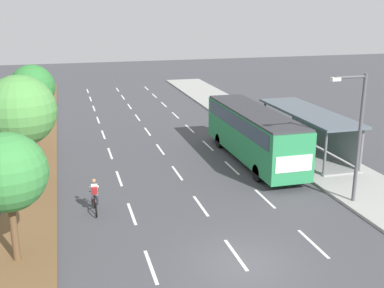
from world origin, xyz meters
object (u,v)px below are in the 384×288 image
bus_shelter (311,128)px  streetlight (357,130)px  median_tree_third (33,87)px  median_tree_nearest (7,173)px  cyclist (95,197)px  median_tree_second (21,111)px  bus (253,130)px

bus_shelter → streetlight: size_ratio=1.47×
median_tree_third → streetlight: bearing=-39.7°
streetlight → median_tree_nearest: bearing=-174.4°
cyclist → streetlight: streetlight is taller
cyclist → median_tree_second: bearing=134.4°
cyclist → median_tree_second: 6.00m
bus_shelter → median_tree_second: size_ratio=1.52×
bus_shelter → bus: bus is taller
median_tree_nearest → streetlight: streetlight is taller
bus_shelter → bus: bearing=-175.8°
median_tree_nearest → median_tree_second: (0.06, 7.26, 0.81)m
median_tree_second → streetlight: 16.87m
bus_shelter → bus: (-4.28, -0.31, 0.20)m
cyclist → median_tree_third: size_ratio=0.31×
median_tree_third → cyclist: bearing=-74.1°
bus → cyclist: 11.79m
bus → bus_shelter: bearing=4.2°
cyclist → median_tree_second: median_tree_second is taller
median_tree_second → streetlight: (15.87, -5.71, -0.67)m
bus → median_tree_second: size_ratio=1.80×
cyclist → median_tree_third: (-3.01, 10.60, 3.78)m
bus → median_tree_third: bearing=158.7°
median_tree_second → streetlight: bearing=-19.8°
bus_shelter → median_tree_third: median_tree_third is taller
cyclist → streetlight: size_ratio=0.28×
bus → streetlight: (2.17, -7.72, 1.82)m
bus_shelter → median_tree_second: (-17.97, -2.33, 2.69)m
bus → cyclist: bearing=-152.8°
bus → median_tree_second: median_tree_second is taller
bus_shelter → median_tree_third: bearing=164.4°
median_tree_nearest → bus_shelter: bearing=28.0°
cyclist → median_tree_third: bearing=105.9°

